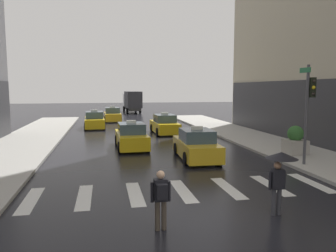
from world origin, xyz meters
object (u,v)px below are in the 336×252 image
(taxi_fifth, at_px, (112,115))
(box_truck, at_px, (132,101))
(taxi_fourth, at_px, (95,121))
(taxi_second, at_px, (131,137))
(taxi_lead, at_px, (196,146))
(pedestrian_with_umbrella, at_px, (280,166))
(taxi_third, at_px, (165,125))
(traffic_light_pole, at_px, (309,100))
(pedestrian_with_backpack, at_px, (161,196))
(planter_near_corner, at_px, (295,141))

(taxi_fifth, xyz_separation_m, box_truck, (3.51, 13.61, 1.13))
(taxi_fourth, bearing_deg, taxi_second, -77.02)
(taxi_lead, relative_size, pedestrian_with_umbrella, 2.37)
(pedestrian_with_umbrella, bearing_deg, taxi_third, 90.20)
(taxi_lead, xyz_separation_m, box_truck, (-0.40, 35.26, 1.13))
(traffic_light_pole, xyz_separation_m, taxi_lead, (-4.74, 2.88, -2.53))
(pedestrian_with_backpack, height_order, planter_near_corner, planter_near_corner)
(taxi_fourth, bearing_deg, taxi_lead, -69.16)
(taxi_second, relative_size, taxi_third, 1.00)
(taxi_lead, xyz_separation_m, pedestrian_with_umbrella, (0.23, -8.18, 0.79))
(box_truck, xyz_separation_m, pedestrian_with_umbrella, (0.63, -43.45, -0.34))
(pedestrian_with_backpack, distance_m, planter_near_corner, 12.23)
(traffic_light_pole, bearing_deg, pedestrian_with_backpack, -145.18)
(box_truck, height_order, pedestrian_with_umbrella, box_truck)
(taxi_third, distance_m, planter_near_corner, 12.11)
(taxi_lead, bearing_deg, traffic_light_pole, -31.28)
(taxi_fifth, bearing_deg, taxi_third, -70.19)
(taxi_fourth, relative_size, taxi_fifth, 1.00)
(pedestrian_with_umbrella, bearing_deg, pedestrian_with_backpack, -173.81)
(taxi_lead, xyz_separation_m, taxi_fifth, (-3.91, 21.66, 0.00))
(taxi_second, relative_size, pedestrian_with_backpack, 2.77)
(taxi_lead, height_order, planter_near_corner, taxi_lead)
(taxi_lead, bearing_deg, pedestrian_with_umbrella, -88.38)
(taxi_fifth, distance_m, pedestrian_with_backpack, 30.25)
(taxi_lead, height_order, box_truck, box_truck)
(taxi_fifth, bearing_deg, taxi_second, -87.70)
(taxi_third, xyz_separation_m, pedestrian_with_umbrella, (0.06, -18.51, 0.79))
(taxi_third, bearing_deg, taxi_lead, -90.93)
(box_truck, relative_size, pedestrian_with_backpack, 4.62)
(taxi_fourth, bearing_deg, pedestrian_with_umbrella, -75.56)
(taxi_fifth, bearing_deg, traffic_light_pole, -70.58)
(taxi_fourth, xyz_separation_m, taxi_fifth, (1.89, 6.43, 0.00))
(traffic_light_pole, relative_size, box_truck, 0.63)
(planter_near_corner, bearing_deg, pedestrian_with_umbrella, -125.13)
(traffic_light_pole, relative_size, taxi_third, 1.05)
(taxi_third, xyz_separation_m, taxi_fourth, (-5.96, 4.90, 0.00))
(traffic_light_pole, xyz_separation_m, taxi_third, (-4.57, 13.21, -2.53))
(box_truck, distance_m, pedestrian_with_umbrella, 43.45)
(traffic_light_pole, height_order, planter_near_corner, traffic_light_pole)
(pedestrian_with_umbrella, distance_m, planter_near_corner, 9.47)
(taxi_lead, distance_m, pedestrian_with_backpack, 9.27)
(traffic_light_pole, distance_m, pedestrian_with_backpack, 10.26)
(taxi_fifth, xyz_separation_m, pedestrian_with_umbrella, (4.14, -29.84, 0.79))
(taxi_fifth, bearing_deg, pedestrian_with_backpack, -89.17)
(taxi_third, relative_size, taxi_fifth, 1.00)
(taxi_fifth, height_order, planter_near_corner, taxi_fifth)
(taxi_lead, xyz_separation_m, planter_near_corner, (5.67, -0.46, 0.15))
(taxi_lead, xyz_separation_m, taxi_third, (0.17, 10.33, 0.00))
(pedestrian_with_backpack, bearing_deg, taxi_third, 79.11)
(taxi_fourth, distance_m, planter_near_corner, 19.43)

